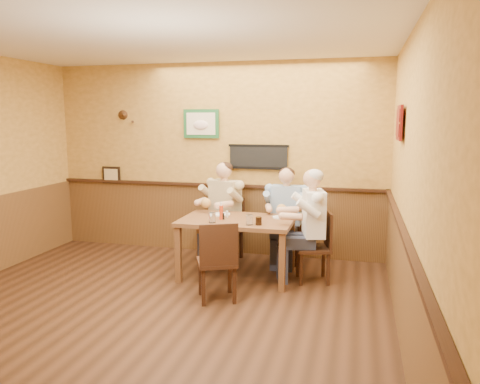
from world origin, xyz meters
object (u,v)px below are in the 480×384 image
object	(u,v)px
chair_back_left	(225,229)
diner_tan_shirt	(225,216)
hot_sauce_bottle	(221,212)
diner_white_elder	(313,232)
cola_tumbler	(259,221)
chair_near_side	(217,260)
dining_table	(237,226)
salt_shaker	(227,214)
chair_back_right	(286,233)
water_glass_mid	(249,220)
diner_blue_polo	(286,221)
water_glass_left	(212,218)
pepper_shaker	(223,216)
chair_right_end	(313,246)

from	to	relation	value
chair_back_left	diner_tan_shirt	bearing A→B (deg)	20.90
hot_sauce_bottle	diner_white_elder	bearing A→B (deg)	7.64
cola_tumbler	chair_near_side	bearing A→B (deg)	-124.18
chair_near_side	dining_table	bearing A→B (deg)	-116.51
chair_near_side	salt_shaker	xyz separation A→B (m)	(-0.13, 0.85, 0.34)
chair_back_right	diner_tan_shirt	size ratio (longest dim) A/B	0.67
chair_back_right	hot_sauce_bottle	world-z (taller)	hot_sauce_bottle
chair_near_side	diner_white_elder	distance (m)	1.31
diner_tan_shirt	water_glass_mid	bearing A→B (deg)	-38.32
chair_back_left	hot_sauce_bottle	size ratio (longest dim) A/B	4.46
diner_tan_shirt	hot_sauce_bottle	distance (m)	0.82
chair_back_left	diner_white_elder	distance (m)	1.46
hot_sauce_bottle	salt_shaker	world-z (taller)	hot_sauce_bottle
water_glass_mid	salt_shaker	bearing A→B (deg)	137.23
chair_near_side	salt_shaker	bearing A→B (deg)	-106.45
diner_white_elder	diner_blue_polo	bearing A→B (deg)	-160.92
chair_back_left	diner_tan_shirt	xyz separation A→B (m)	(0.00, 0.00, 0.19)
chair_near_side	cola_tumbler	distance (m)	0.73
chair_near_side	hot_sauce_bottle	xyz separation A→B (m)	(-0.16, 0.72, 0.40)
dining_table	chair_near_side	world-z (taller)	chair_near_side
dining_table	chair_back_left	world-z (taller)	chair_back_left
water_glass_mid	hot_sauce_bottle	bearing A→B (deg)	152.91
chair_back_left	water_glass_left	world-z (taller)	chair_back_left
chair_back_right	dining_table	bearing A→B (deg)	-125.15
chair_back_left	diner_white_elder	xyz separation A→B (m)	(1.30, -0.62, 0.19)
chair_near_side	diner_white_elder	size ratio (longest dim) A/B	0.72
dining_table	hot_sauce_bottle	distance (m)	0.28
chair_back_left	pepper_shaker	xyz separation A→B (m)	(0.20, -0.77, 0.35)
water_glass_left	pepper_shaker	xyz separation A→B (m)	(0.08, 0.21, -0.02)
chair_back_right	cola_tumbler	distance (m)	1.08
cola_tumbler	water_glass_mid	bearing A→B (deg)	-168.40
diner_white_elder	hot_sauce_bottle	distance (m)	1.16
chair_back_left	hot_sauce_bottle	bearing A→B (deg)	-56.38
pepper_shaker	diner_blue_polo	bearing A→B (deg)	50.26
cola_tumbler	pepper_shaker	bearing A→B (deg)	158.72
diner_tan_shirt	water_glass_mid	size ratio (longest dim) A/B	10.22
diner_tan_shirt	diner_blue_polo	bearing A→B (deg)	23.39
water_glass_left	water_glass_mid	bearing A→B (deg)	-0.93
diner_white_elder	cola_tumbler	distance (m)	0.72
chair_near_side	cola_tumbler	size ratio (longest dim) A/B	9.32
chair_right_end	salt_shaker	world-z (taller)	chair_right_end
dining_table	hot_sauce_bottle	world-z (taller)	hot_sauce_bottle
chair_right_end	hot_sauce_bottle	world-z (taller)	hot_sauce_bottle
chair_right_end	salt_shaker	bearing A→B (deg)	-103.85
chair_back_left	pepper_shaker	bearing A→B (deg)	-54.66
diner_blue_polo	water_glass_mid	distance (m)	1.08
water_glass_mid	cola_tumbler	distance (m)	0.11
dining_table	chair_near_side	xyz separation A→B (m)	(-0.02, -0.80, -0.21)
hot_sauce_bottle	diner_tan_shirt	bearing A→B (deg)	102.72
cola_tumbler	hot_sauce_bottle	distance (m)	0.55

